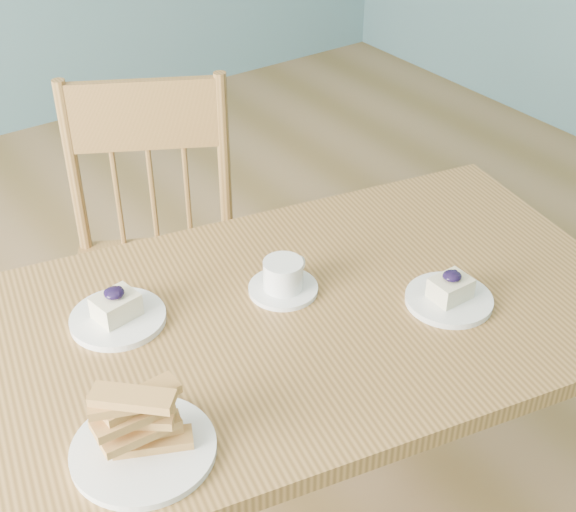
{
  "coord_description": "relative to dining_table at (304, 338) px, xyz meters",
  "views": [
    {
      "loc": [
        -0.6,
        -1.11,
        1.68
      ],
      "look_at": [
        0.13,
        -0.07,
        0.81
      ],
      "focal_mm": 50.0,
      "sensor_mm": 36.0,
      "label": 1
    }
  ],
  "objects": [
    {
      "name": "cheesecake_plate_far",
      "position": [
        -0.31,
        0.18,
        0.09
      ],
      "size": [
        0.18,
        0.18,
        0.08
      ],
      "rotation": [
        0.0,
        0.0,
        0.17
      ],
      "color": "white",
      "rests_on": "dining_table"
    },
    {
      "name": "cheesecake_plate_near",
      "position": [
        0.25,
        -0.14,
        0.09
      ],
      "size": [
        0.17,
        0.17,
        0.07
      ],
      "rotation": [
        0.0,
        0.0,
        -0.01
      ],
      "color": "white",
      "rests_on": "dining_table"
    },
    {
      "name": "dining_table",
      "position": [
        0.0,
        0.0,
        0.0
      ],
      "size": [
        1.44,
        0.99,
        0.7
      ],
      "rotation": [
        0.0,
        0.0,
        -0.2
      ],
      "color": "olive",
      "rests_on": "ground"
    },
    {
      "name": "coffee_cup",
      "position": [
        0.01,
        0.08,
        0.1
      ],
      "size": [
        0.14,
        0.14,
        0.07
      ],
      "rotation": [
        0.0,
        0.0,
        0.2
      ],
      "color": "white",
      "rests_on": "dining_table"
    },
    {
      "name": "dining_chair",
      "position": [
        -0.03,
        0.61,
        -0.15
      ],
      "size": [
        0.57,
        0.56,
        0.94
      ],
      "rotation": [
        0.0,
        0.0,
        -0.49
      ],
      "color": "olive",
      "rests_on": "ground"
    },
    {
      "name": "biscotti_plate",
      "position": [
        -0.42,
        -0.14,
        0.12
      ],
      "size": [
        0.23,
        0.23,
        0.14
      ],
      "rotation": [
        0.0,
        0.0,
        -0.35
      ],
      "color": "white",
      "rests_on": "dining_table"
    }
  ]
}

